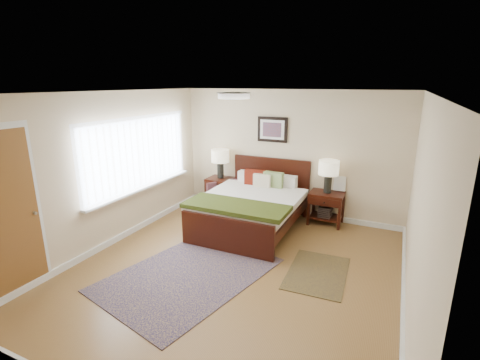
{
  "coord_description": "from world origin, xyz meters",
  "views": [
    {
      "loc": [
        1.97,
        -4.06,
        2.63
      ],
      "look_at": [
        -0.38,
        1.01,
        1.05
      ],
      "focal_mm": 26.0,
      "sensor_mm": 36.0,
      "label": 1
    }
  ],
  "objects": [
    {
      "name": "nightstand_right",
      "position": [
        0.84,
        2.26,
        0.38
      ],
      "size": [
        0.63,
        0.47,
        0.62
      ],
      "color": "black",
      "rests_on": "ground"
    },
    {
      "name": "floor",
      "position": [
        0.0,
        0.0,
        0.0
      ],
      "size": [
        5.0,
        5.0,
        0.0
      ],
      "primitive_type": "plane",
      "color": "brown",
      "rests_on": "ground"
    },
    {
      "name": "door",
      "position": [
        -2.23,
        -1.75,
        1.07
      ],
      "size": [
        0.06,
        1.0,
        2.18
      ],
      "color": "silver",
      "rests_on": "ground"
    },
    {
      "name": "rug_persian",
      "position": [
        -0.52,
        -0.4,
        0.01
      ],
      "size": [
        2.18,
        2.69,
        0.01
      ],
      "primitive_type": "cube",
      "rotation": [
        0.0,
        0.0,
        -0.23
      ],
      "color": "#0C0D3F",
      "rests_on": "ground"
    },
    {
      "name": "bed",
      "position": [
        -0.35,
        1.47,
        0.52
      ],
      "size": [
        1.74,
        2.1,
        1.13
      ],
      "color": "black",
      "rests_on": "ground"
    },
    {
      "name": "ceil_fixture",
      "position": [
        0.0,
        0.0,
        2.47
      ],
      "size": [
        0.44,
        0.44,
        0.08
      ],
      "color": "white",
      "rests_on": "ceiling"
    },
    {
      "name": "rug_navy",
      "position": [
        1.12,
        0.4,
        0.01
      ],
      "size": [
        0.85,
        1.23,
        0.01
      ],
      "primitive_type": "cube",
      "rotation": [
        0.0,
        0.0,
        0.05
      ],
      "color": "black",
      "rests_on": "ground"
    },
    {
      "name": "right_wall",
      "position": [
        2.25,
        0.0,
        1.25
      ],
      "size": [
        0.04,
        5.0,
        2.5
      ],
      "primitive_type": "cube",
      "color": "beige",
      "rests_on": "ground"
    },
    {
      "name": "lamp_left",
      "position": [
        -1.42,
        2.27,
        1.09
      ],
      "size": [
        0.37,
        0.37,
        0.61
      ],
      "color": "black",
      "rests_on": "nightstand_left"
    },
    {
      "name": "nightstand_left",
      "position": [
        -1.42,
        2.25,
        0.52
      ],
      "size": [
        0.54,
        0.49,
        0.65
      ],
      "color": "black",
      "rests_on": "ground"
    },
    {
      "name": "left_wall",
      "position": [
        -2.25,
        0.0,
        1.25
      ],
      "size": [
        0.04,
        5.0,
        2.5
      ],
      "primitive_type": "cube",
      "color": "beige",
      "rests_on": "ground"
    },
    {
      "name": "front_wall",
      "position": [
        0.0,
        -2.5,
        1.25
      ],
      "size": [
        4.5,
        0.04,
        2.5
      ],
      "primitive_type": "cube",
      "color": "beige",
      "rests_on": "ground"
    },
    {
      "name": "armchair",
      "position": [
        -1.06,
        2.0,
        0.33
      ],
      "size": [
        0.94,
        0.95,
        0.66
      ],
      "primitive_type": "imported",
      "rotation": [
        0.0,
        0.0,
        -0.43
      ],
      "color": "brown",
      "rests_on": "ground"
    },
    {
      "name": "back_wall",
      "position": [
        0.0,
        2.5,
        1.25
      ],
      "size": [
        4.5,
        0.04,
        2.5
      ],
      "primitive_type": "cube",
      "color": "beige",
      "rests_on": "ground"
    },
    {
      "name": "wall_art",
      "position": [
        -0.35,
        2.47,
        1.72
      ],
      "size": [
        0.62,
        0.05,
        0.5
      ],
      "color": "black",
      "rests_on": "back_wall"
    },
    {
      "name": "window",
      "position": [
        -2.2,
        0.7,
        1.38
      ],
      "size": [
        0.11,
        2.72,
        1.32
      ],
      "color": "silver",
      "rests_on": "left_wall"
    },
    {
      "name": "ceiling",
      "position": [
        0.0,
        0.0,
        2.5
      ],
      "size": [
        4.5,
        5.0,
        0.02
      ],
      "primitive_type": "cube",
      "color": "white",
      "rests_on": "back_wall"
    },
    {
      "name": "lamp_right",
      "position": [
        0.84,
        2.27,
        1.06
      ],
      "size": [
        0.37,
        0.37,
        0.61
      ],
      "color": "black",
      "rests_on": "nightstand_right"
    }
  ]
}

